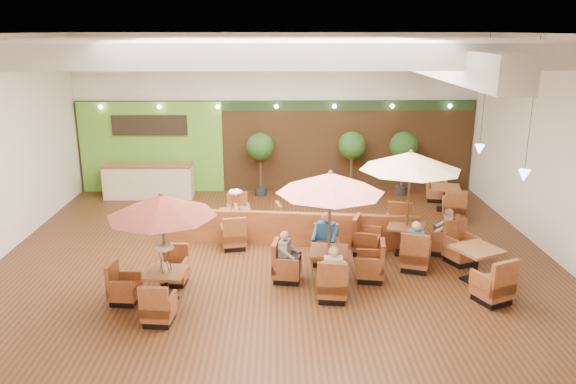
{
  "coord_description": "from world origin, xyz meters",
  "views": [
    {
      "loc": [
        0.02,
        -13.6,
        5.6
      ],
      "look_at": [
        0.3,
        0.5,
        1.5
      ],
      "focal_mm": 35.0,
      "sensor_mm": 36.0,
      "label": 1
    }
  ],
  "objects_px": {
    "table_4": "(476,265)",
    "topiary_2": "(403,148)",
    "booth_divider": "(291,229)",
    "table_0": "(160,224)",
    "table_3": "(236,222)",
    "table_5": "(445,199)",
    "table_1": "(330,207)",
    "table_2": "(409,185)",
    "diner_1": "(325,234)",
    "topiary_1": "(352,148)",
    "diner_0": "(333,267)",
    "diner_2": "(287,251)",
    "diner_4": "(446,226)",
    "service_counter": "(149,181)",
    "diner_3": "(416,241)",
    "topiary_0": "(260,149)"
  },
  "relations": [
    {
      "from": "table_2",
      "to": "topiary_1",
      "type": "bearing_deg",
      "value": 116.66
    },
    {
      "from": "booth_divider",
      "to": "diner_4",
      "type": "distance_m",
      "value": 4.01
    },
    {
      "from": "diner_1",
      "to": "topiary_0",
      "type": "bearing_deg",
      "value": -55.71
    },
    {
      "from": "diner_0",
      "to": "table_0",
      "type": "bearing_deg",
      "value": -178.34
    },
    {
      "from": "booth_divider",
      "to": "table_0",
      "type": "xyz_separation_m",
      "value": [
        -2.77,
        -3.22,
        1.29
      ]
    },
    {
      "from": "diner_1",
      "to": "diner_4",
      "type": "bearing_deg",
      "value": -151.05
    },
    {
      "from": "booth_divider",
      "to": "table_5",
      "type": "height_order",
      "value": "table_5"
    },
    {
      "from": "table_4",
      "to": "topiary_2",
      "type": "xyz_separation_m",
      "value": [
        -0.19,
        7.1,
        1.26
      ]
    },
    {
      "from": "table_1",
      "to": "diner_4",
      "type": "distance_m",
      "value": 3.66
    },
    {
      "from": "diner_4",
      "to": "topiary_1",
      "type": "bearing_deg",
      "value": 35.07
    },
    {
      "from": "diner_3",
      "to": "diner_2",
      "type": "bearing_deg",
      "value": -146.61
    },
    {
      "from": "table_1",
      "to": "diner_4",
      "type": "bearing_deg",
      "value": 34.73
    },
    {
      "from": "diner_2",
      "to": "table_5",
      "type": "bearing_deg",
      "value": 152.09
    },
    {
      "from": "service_counter",
      "to": "table_3",
      "type": "relative_size",
      "value": 1.16
    },
    {
      "from": "table_2",
      "to": "diner_0",
      "type": "relative_size",
      "value": 3.65
    },
    {
      "from": "table_3",
      "to": "table_5",
      "type": "distance_m",
      "value": 6.91
    },
    {
      "from": "table_5",
      "to": "service_counter",
      "type": "bearing_deg",
      "value": -176.9
    },
    {
      "from": "table_0",
      "to": "table_3",
      "type": "distance_m",
      "value": 4.35
    },
    {
      "from": "table_2",
      "to": "topiary_1",
      "type": "xyz_separation_m",
      "value": [
        -0.73,
        5.45,
        -0.2
      ]
    },
    {
      "from": "table_4",
      "to": "diner_2",
      "type": "distance_m",
      "value": 4.36
    },
    {
      "from": "booth_divider",
      "to": "table_0",
      "type": "height_order",
      "value": "table_0"
    },
    {
      "from": "topiary_2",
      "to": "diner_2",
      "type": "bearing_deg",
      "value": -120.65
    },
    {
      "from": "diner_1",
      "to": "booth_divider",
      "type": "bearing_deg",
      "value": -39.11
    },
    {
      "from": "table_1",
      "to": "table_5",
      "type": "height_order",
      "value": "table_1"
    },
    {
      "from": "diner_0",
      "to": "table_4",
      "type": "bearing_deg",
      "value": 15.38
    },
    {
      "from": "topiary_1",
      "to": "diner_2",
      "type": "bearing_deg",
      "value": -108.66
    },
    {
      "from": "table_0",
      "to": "booth_divider",
      "type": "bearing_deg",
      "value": 54.85
    },
    {
      "from": "diner_1",
      "to": "diner_2",
      "type": "xyz_separation_m",
      "value": [
        -0.96,
        -0.96,
        -0.04
      ]
    },
    {
      "from": "service_counter",
      "to": "table_5",
      "type": "xyz_separation_m",
      "value": [
        9.79,
        -1.59,
        -0.21
      ]
    },
    {
      "from": "topiary_0",
      "to": "diner_0",
      "type": "distance_m",
      "value": 8.21
    },
    {
      "from": "diner_2",
      "to": "diner_0",
      "type": "bearing_deg",
      "value": 61.82
    },
    {
      "from": "table_2",
      "to": "table_3",
      "type": "height_order",
      "value": "table_2"
    },
    {
      "from": "table_0",
      "to": "table_4",
      "type": "xyz_separation_m",
      "value": [
        6.96,
        0.9,
        -1.36
      ]
    },
    {
      "from": "table_4",
      "to": "diner_0",
      "type": "relative_size",
      "value": 3.79
    },
    {
      "from": "table_5",
      "to": "diner_0",
      "type": "bearing_deg",
      "value": -111.9
    },
    {
      "from": "booth_divider",
      "to": "diner_1",
      "type": "xyz_separation_m",
      "value": [
        0.81,
        -1.25,
        0.32
      ]
    },
    {
      "from": "table_3",
      "to": "diner_4",
      "type": "xyz_separation_m",
      "value": [
        5.47,
        -1.39,
        0.33
      ]
    },
    {
      "from": "diner_3",
      "to": "diner_4",
      "type": "distance_m",
      "value": 1.43
    },
    {
      "from": "table_1",
      "to": "table_2",
      "type": "xyz_separation_m",
      "value": [
        2.13,
        1.56,
        0.07
      ]
    },
    {
      "from": "topiary_1",
      "to": "table_2",
      "type": "bearing_deg",
      "value": -82.41
    },
    {
      "from": "topiary_1",
      "to": "diner_2",
      "type": "xyz_separation_m",
      "value": [
        -2.37,
        -7.01,
        -0.92
      ]
    },
    {
      "from": "booth_divider",
      "to": "table_2",
      "type": "xyz_separation_m",
      "value": [
        2.94,
        -0.66,
        1.4
      ]
    },
    {
      "from": "table_3",
      "to": "topiary_1",
      "type": "relative_size",
      "value": 1.16
    },
    {
      "from": "table_2",
      "to": "diner_1",
      "type": "distance_m",
      "value": 2.46
    },
    {
      "from": "topiary_1",
      "to": "diner_3",
      "type": "height_order",
      "value": "topiary_1"
    },
    {
      "from": "table_4",
      "to": "table_5",
      "type": "distance_m",
      "value": 5.37
    },
    {
      "from": "booth_divider",
      "to": "diner_0",
      "type": "relative_size",
      "value": 8.55
    },
    {
      "from": "diner_1",
      "to": "diner_2",
      "type": "height_order",
      "value": "diner_1"
    },
    {
      "from": "table_4",
      "to": "diner_2",
      "type": "bearing_deg",
      "value": 153.94
    },
    {
      "from": "diner_1",
      "to": "table_2",
      "type": "bearing_deg",
      "value": -146.16
    }
  ]
}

